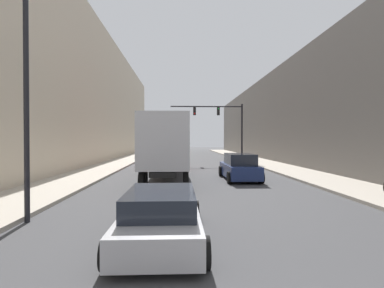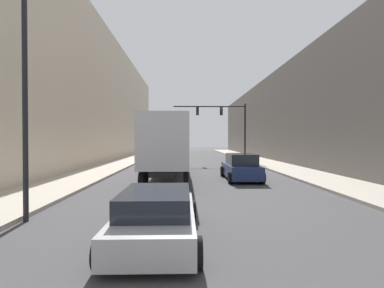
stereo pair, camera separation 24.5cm
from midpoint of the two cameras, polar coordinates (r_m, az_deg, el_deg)
name	(u,v)px [view 1 (the left image)]	position (r m, az deg, el deg)	size (l,w,h in m)	color
sidewalk_right	(265,163)	(31.93, 13.49, -3.59)	(3.41, 80.00, 0.15)	#B2A899
sidewalk_left	(115,164)	(31.42, -14.60, -3.67)	(3.41, 80.00, 0.15)	#B2A899
building_right	(310,114)	(33.55, 21.30, 5.35)	(6.00, 80.00, 10.41)	#66605B
building_left	(68,91)	(33.02, -22.77, 9.37)	(6.00, 80.00, 14.93)	beige
semi_truck	(168,145)	(19.88, -4.94, -0.27)	(2.42, 13.32, 3.80)	silver
sedan_car	(161,216)	(7.72, -6.80, -13.43)	(2.09, 4.68, 1.28)	#B7B7BC
suv_car	(239,167)	(19.12, 8.64, -4.42)	(2.08, 4.82, 1.64)	navy
traffic_signal_gantry	(224,121)	(33.64, 5.98, 4.33)	(8.07, 0.35, 6.51)	black
street_lamp	(26,64)	(10.68, -29.65, 13.10)	(0.44, 0.44, 7.62)	black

